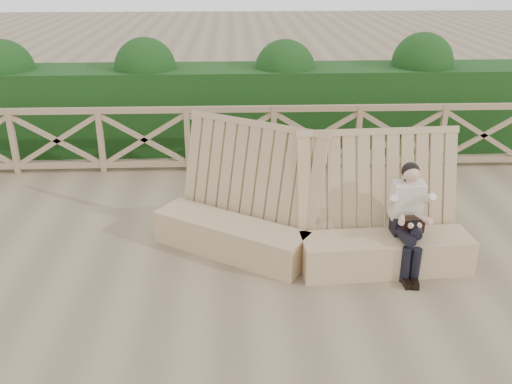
{
  "coord_description": "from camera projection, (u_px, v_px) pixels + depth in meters",
  "views": [
    {
      "loc": [
        0.05,
        -5.59,
        3.47
      ],
      "look_at": [
        0.3,
        0.4,
        0.9
      ],
      "focal_mm": 40.0,
      "sensor_mm": 36.0,
      "label": 1
    }
  ],
  "objects": [
    {
      "name": "bench",
      "position": [
        307.0,
        228.0,
        6.8
      ],
      "size": [
        3.75,
        1.73,
        1.55
      ],
      "rotation": [
        0.0,
        0.0,
        -0.22
      ],
      "color": "#9D7E59",
      "rests_on": "ground"
    },
    {
      "name": "hedge",
      "position": [
        230.0,
        108.0,
        10.52
      ],
      "size": [
        12.0,
        1.2,
        1.5
      ],
      "primitive_type": "cube",
      "color": "black",
      "rests_on": "ground"
    },
    {
      "name": "guardrail",
      "position": [
        230.0,
        138.0,
        9.49
      ],
      "size": [
        10.1,
        0.09,
        1.1
      ],
      "color": "#82684B",
      "rests_on": "ground"
    },
    {
      "name": "ground",
      "position": [
        231.0,
        279.0,
        6.5
      ],
      "size": [
        60.0,
        60.0,
        0.0
      ],
      "primitive_type": "plane",
      "color": "brown",
      "rests_on": "ground"
    },
    {
      "name": "woman",
      "position": [
        409.0,
        215.0,
        6.46
      ],
      "size": [
        0.36,
        0.76,
        1.28
      ],
      "rotation": [
        0.0,
        0.0,
        0.04
      ],
      "color": "black",
      "rests_on": "ground"
    }
  ]
}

